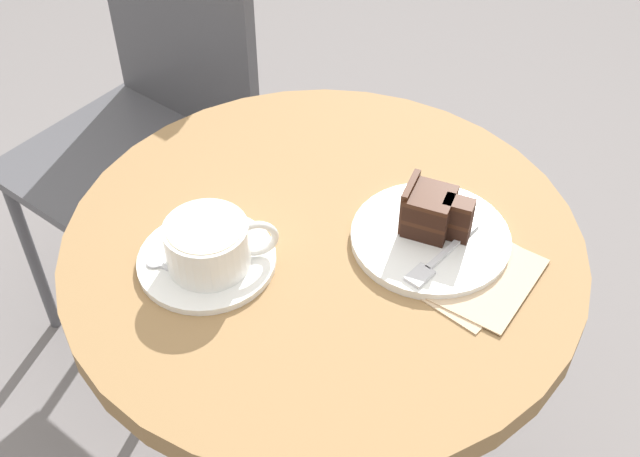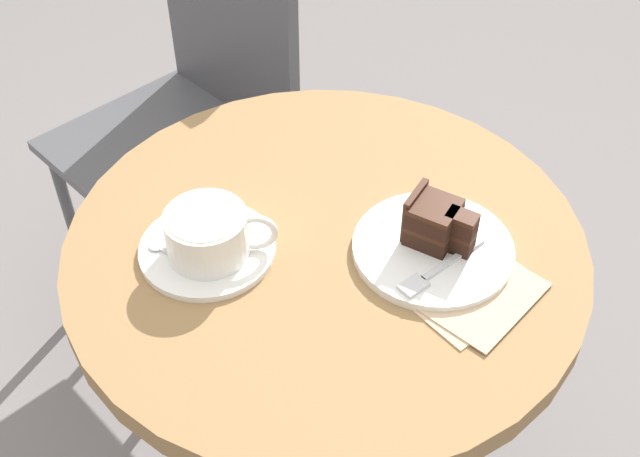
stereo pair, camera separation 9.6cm
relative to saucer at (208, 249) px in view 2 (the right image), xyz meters
name	(u,v)px [view 2 (the right image)]	position (x,y,z in m)	size (l,w,h in m)	color
cafe_table	(325,304)	(0.15, 0.02, -0.13)	(0.66, 0.66, 0.70)	olive
saucer	(208,249)	(0.00, 0.00, 0.00)	(0.17, 0.17, 0.01)	white
coffee_cup	(209,233)	(0.01, -0.01, 0.04)	(0.14, 0.10, 0.06)	white
teaspoon	(172,255)	(-0.04, -0.02, 0.01)	(0.08, 0.07, 0.00)	silver
cake_plate	(433,249)	(0.28, -0.01, 0.00)	(0.20, 0.20, 0.01)	white
cake_slice	(436,223)	(0.28, 0.00, 0.04)	(0.09, 0.08, 0.06)	black
fork	(434,272)	(0.27, -0.06, 0.01)	(0.12, 0.09, 0.00)	silver
napkin	(463,283)	(0.30, -0.07, 0.00)	(0.22, 0.22, 0.00)	tan
cafe_chair	(198,84)	(-0.07, 0.60, -0.16)	(0.54, 0.54, 0.94)	#4C4C51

